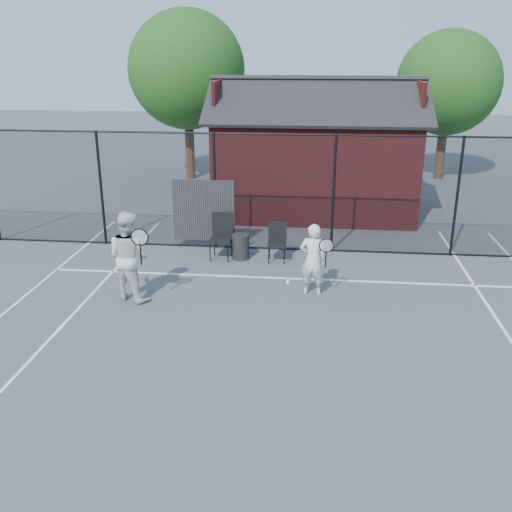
# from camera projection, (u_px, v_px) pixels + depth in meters

# --- Properties ---
(ground) EXTENTS (80.00, 80.00, 0.00)m
(ground) POSITION_uv_depth(u_px,v_px,m) (280.00, 342.00, 10.15)
(ground) COLOR #4B5056
(ground) RESTS_ON ground
(court_lines) EXTENTS (11.02, 18.00, 0.01)m
(court_lines) POSITION_uv_depth(u_px,v_px,m) (274.00, 382.00, 8.91)
(court_lines) COLOR white
(court_lines) RESTS_ON ground
(fence) EXTENTS (22.04, 3.00, 3.00)m
(fence) POSITION_uv_depth(u_px,v_px,m) (281.00, 195.00, 14.37)
(fence) COLOR black
(fence) RESTS_ON ground
(clubhouse) EXTENTS (6.50, 4.36, 4.19)m
(clubhouse) POSITION_uv_depth(u_px,v_px,m) (315.00, 161.00, 17.98)
(clubhouse) COLOR maroon
(clubhouse) RESTS_ON ground
(tree_left) EXTENTS (4.48, 4.48, 6.44)m
(tree_left) POSITION_uv_depth(u_px,v_px,m) (187.00, 70.00, 21.80)
(tree_left) COLOR #382016
(tree_left) RESTS_ON ground
(tree_right) EXTENTS (3.97, 3.97, 5.70)m
(tree_right) POSITION_uv_depth(u_px,v_px,m) (448.00, 83.00, 21.92)
(tree_right) COLOR #382016
(tree_right) RESTS_ON ground
(player_front) EXTENTS (0.71, 0.54, 1.56)m
(player_front) POSITION_uv_depth(u_px,v_px,m) (313.00, 260.00, 11.88)
(player_front) COLOR white
(player_front) RESTS_ON ground
(player_back) EXTENTS (1.13, 1.03, 1.88)m
(player_back) POSITION_uv_depth(u_px,v_px,m) (129.00, 256.00, 11.61)
(player_back) COLOR silver
(player_back) RESTS_ON ground
(chair_left) EXTENTS (0.57, 0.59, 1.11)m
(chair_left) POSITION_uv_depth(u_px,v_px,m) (221.00, 238.00, 14.01)
(chair_left) COLOR black
(chair_left) RESTS_ON ground
(chair_right) EXTENTS (0.46, 0.48, 0.94)m
(chair_right) POSITION_uv_depth(u_px,v_px,m) (277.00, 243.00, 13.86)
(chair_right) COLOR black
(chair_right) RESTS_ON ground
(waste_bin) EXTENTS (0.43, 0.43, 0.62)m
(waste_bin) POSITION_uv_depth(u_px,v_px,m) (241.00, 247.00, 14.11)
(waste_bin) COLOR black
(waste_bin) RESTS_ON ground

